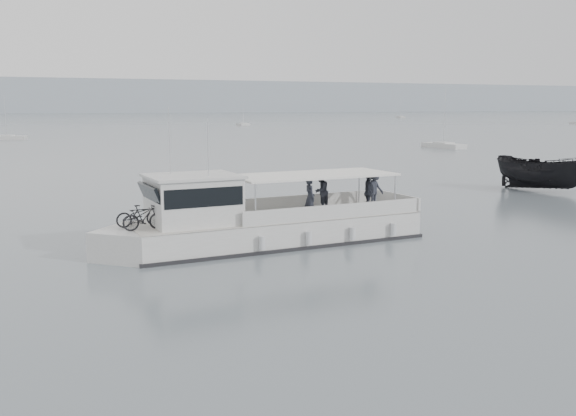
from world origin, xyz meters
name	(u,v)px	position (x,y,z in m)	size (l,w,h in m)	color
ground	(140,245)	(0.00, 0.00, 0.00)	(1400.00, 1400.00, 0.00)	slate
headland	(11,96)	(0.00, 560.00, 14.00)	(1400.00, 90.00, 28.00)	#939EA8
tour_boat	(251,223)	(4.54, -2.17, 1.05)	(15.34, 4.34, 6.40)	silver
dark_motorboat	(541,172)	(30.74, 6.96, 1.36)	(2.66, 7.07, 2.73)	black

